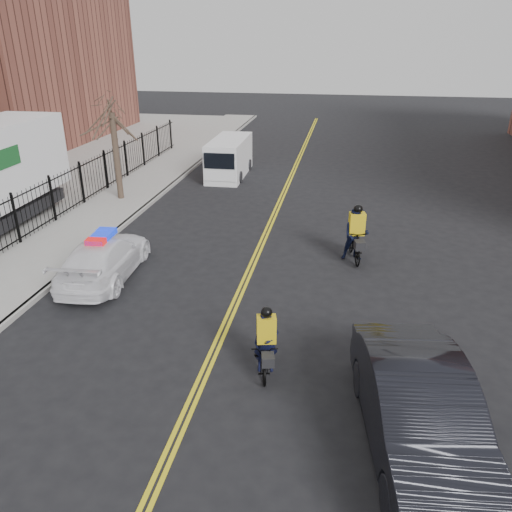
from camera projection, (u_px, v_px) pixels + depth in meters
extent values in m
plane|color=black|center=(227.00, 322.00, 13.97)|extent=(120.00, 120.00, 0.00)
cube|color=yellow|center=(268.00, 224.00, 21.18)|extent=(0.10, 60.00, 0.01)
cube|color=yellow|center=(272.00, 224.00, 21.16)|extent=(0.10, 60.00, 0.01)
cube|color=gray|center=(105.00, 213.00, 22.34)|extent=(3.00, 60.00, 0.15)
cube|color=gray|center=(136.00, 215.00, 22.10)|extent=(0.20, 60.00, 0.15)
cylinder|color=#3C2D23|center=(117.00, 157.00, 23.32)|extent=(0.28, 0.28, 4.00)
imported|color=white|center=(104.00, 258.00, 16.29)|extent=(2.25, 4.84, 1.37)
cube|color=#0C26CC|center=(101.00, 236.00, 15.98)|extent=(0.66, 1.29, 0.16)
imported|color=black|center=(420.00, 414.00, 9.31)|extent=(2.58, 5.52, 1.75)
cube|color=white|center=(229.00, 157.00, 28.17)|extent=(1.87, 4.89, 2.07)
cube|color=white|center=(221.00, 170.00, 26.34)|extent=(1.77, 0.75, 1.08)
cube|color=black|center=(219.00, 161.00, 25.80)|extent=(1.62, 0.11, 0.81)
cylinder|color=black|center=(209.00, 176.00, 27.29)|extent=(0.23, 0.63, 0.63)
cylinder|color=black|center=(240.00, 177.00, 27.04)|extent=(0.23, 0.63, 0.63)
cylinder|color=black|center=(221.00, 164.00, 29.89)|extent=(0.23, 0.63, 0.63)
cylinder|color=black|center=(249.00, 165.00, 29.64)|extent=(0.23, 0.63, 0.63)
cylinder|color=black|center=(35.00, 195.00, 23.15)|extent=(0.12, 0.12, 1.14)
imported|color=black|center=(266.00, 353.00, 11.80)|extent=(0.97, 1.83, 0.91)
imported|color=black|center=(266.00, 342.00, 11.66)|extent=(0.64, 0.49, 1.57)
cube|color=gold|center=(266.00, 329.00, 11.52)|extent=(0.50, 0.39, 0.66)
sphere|color=black|center=(267.00, 312.00, 11.34)|extent=(0.26, 0.26, 0.26)
cube|color=black|center=(268.00, 360.00, 11.14)|extent=(0.35, 0.38, 0.24)
imported|color=black|center=(355.00, 244.00, 17.62)|extent=(0.93, 2.10, 1.22)
imported|color=black|center=(356.00, 235.00, 17.49)|extent=(1.03, 0.87, 1.88)
cube|color=gold|center=(357.00, 224.00, 17.32)|extent=(0.59, 0.46, 0.79)
sphere|color=black|center=(358.00, 209.00, 17.10)|extent=(0.32, 0.32, 0.32)
cube|color=black|center=(360.00, 245.00, 16.86)|extent=(0.41, 0.45, 0.29)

